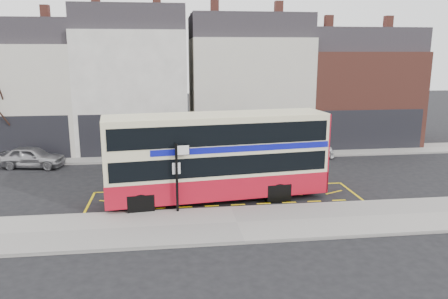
{
  "coord_description": "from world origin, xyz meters",
  "views": [
    {
      "loc": [
        -2.88,
        -20.23,
        7.55
      ],
      "look_at": [
        -0.03,
        2.0,
        2.49
      ],
      "focal_mm": 35.0,
      "sensor_mm": 36.0,
      "label": 1
    }
  ],
  "objects": [
    {
      "name": "ground",
      "position": [
        0.0,
        0.0,
        0.0
      ],
      "size": [
        120.0,
        120.0,
        0.0
      ],
      "primitive_type": "plane",
      "color": "black",
      "rests_on": "ground"
    },
    {
      "name": "double_decker_bus",
      "position": [
        -0.45,
        1.21,
        2.36
      ],
      "size": [
        11.44,
        3.87,
        4.48
      ],
      "rotation": [
        0.0,
        0.0,
        0.12
      ],
      "color": "beige",
      "rests_on": "ground"
    },
    {
      "name": "pavement",
      "position": [
        0.0,
        -2.3,
        0.07
      ],
      "size": [
        40.0,
        4.0,
        0.15
      ],
      "primitive_type": "cube",
      "color": "gray",
      "rests_on": "ground"
    },
    {
      "name": "car_silver",
      "position": [
        -11.92,
        9.16,
        0.72
      ],
      "size": [
        4.45,
        2.42,
        1.43
      ],
      "primitive_type": "imported",
      "rotation": [
        0.0,
        0.0,
        1.39
      ],
      "color": "#9D9CA1",
      "rests_on": "ground"
    },
    {
      "name": "terrace_left",
      "position": [
        -5.5,
        14.99,
        5.32
      ],
      "size": [
        8.0,
        8.01,
        11.8
      ],
      "color": "white",
      "rests_on": "ground"
    },
    {
      "name": "terrace_right",
      "position": [
        12.5,
        14.99,
        4.57
      ],
      "size": [
        9.0,
        8.01,
        10.3
      ],
      "color": "brown",
      "rests_on": "ground"
    },
    {
      "name": "bus_stop_post",
      "position": [
        -2.51,
        -0.56,
        2.09
      ],
      "size": [
        0.82,
        0.16,
        3.27
      ],
      "rotation": [
        0.0,
        0.0,
        0.12
      ],
      "color": "black",
      "rests_on": "pavement"
    },
    {
      "name": "street_tree_right",
      "position": [
        8.96,
        12.43,
        3.36
      ],
      "size": [
        2.29,
        2.29,
        4.94
      ],
      "color": "black",
      "rests_on": "ground"
    },
    {
      "name": "kerb",
      "position": [
        0.0,
        -0.38,
        0.07
      ],
      "size": [
        40.0,
        0.15,
        0.15
      ],
      "primitive_type": "cube",
      "color": "gray",
      "rests_on": "ground"
    },
    {
      "name": "terrace_green_shop",
      "position": [
        3.5,
        14.99,
        5.07
      ],
      "size": [
        9.0,
        8.01,
        11.3
      ],
      "color": "beige",
      "rests_on": "ground"
    },
    {
      "name": "car_white",
      "position": [
        6.29,
        9.34,
        0.76
      ],
      "size": [
        5.45,
        2.73,
        1.52
      ],
      "primitive_type": "imported",
      "rotation": [
        0.0,
        0.0,
        1.69
      ],
      "color": "white",
      "rests_on": "ground"
    },
    {
      "name": "far_pavement",
      "position": [
        0.0,
        11.0,
        0.07
      ],
      "size": [
        50.0,
        3.0,
        0.15
      ],
      "primitive_type": "cube",
      "color": "gray",
      "rests_on": "ground"
    },
    {
      "name": "car_grey",
      "position": [
        -0.66,
        8.75,
        0.62
      ],
      "size": [
        3.81,
        1.49,
        1.24
      ],
      "primitive_type": "imported",
      "rotation": [
        0.0,
        0.0,
        1.62
      ],
      "color": "#44454C",
      "rests_on": "ground"
    },
    {
      "name": "terrace_far_left",
      "position": [
        -13.5,
        14.99,
        4.82
      ],
      "size": [
        8.0,
        8.01,
        10.8
      ],
      "color": "beige",
      "rests_on": "ground"
    },
    {
      "name": "road_markings",
      "position": [
        0.0,
        1.6,
        0.01
      ],
      "size": [
        14.0,
        3.4,
        0.01
      ],
      "primitive_type": null,
      "color": "yellow",
      "rests_on": "ground"
    }
  ]
}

